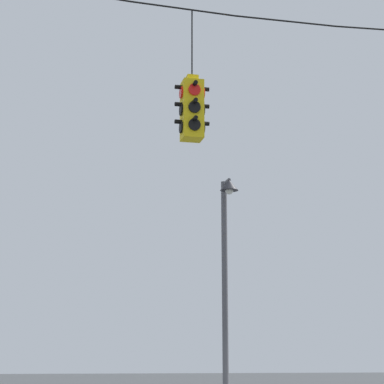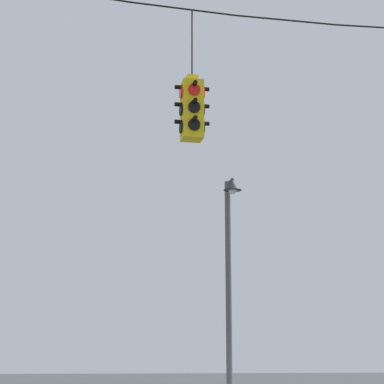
% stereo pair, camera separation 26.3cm
% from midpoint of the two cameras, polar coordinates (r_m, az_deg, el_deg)
% --- Properties ---
extents(span_wire, '(13.02, 0.03, 0.42)m').
position_cam_midpoint_polar(span_wire, '(13.57, 7.81, 13.34)').
color(span_wire, black).
extents(traffic_light_near_right_pole, '(0.58, 0.58, 2.29)m').
position_cam_midpoint_polar(traffic_light_near_right_pole, '(12.41, 0.61, 6.33)').
color(traffic_light_near_right_pole, yellow).
extents(street_lamp, '(0.37, 0.65, 5.48)m').
position_cam_midpoint_polar(street_lamp, '(14.99, 3.41, -6.29)').
color(street_lamp, '#515156').
rests_on(street_lamp, ground_plane).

